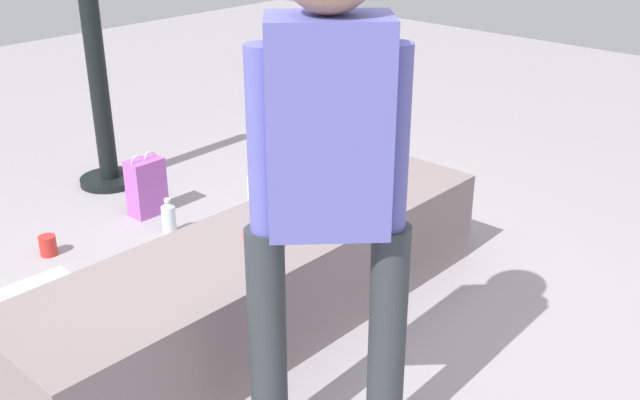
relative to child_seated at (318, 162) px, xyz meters
name	(u,v)px	position (x,y,z in m)	size (l,w,h in m)	color
ground_plane	(269,324)	(-0.32, -0.01, -0.64)	(12.00, 12.00, 0.00)	#A0999F
concrete_ledge	(267,280)	(-0.32, -0.01, -0.43)	(2.21, 0.58, 0.43)	gray
child_seated	(318,162)	(0.00, 0.00, 0.00)	(0.29, 0.34, 0.48)	#251C4D
adult_standing	(328,162)	(-0.69, -0.67, 0.37)	(0.39, 0.39, 1.68)	#31373A
cake_plate	(270,230)	(-0.32, -0.03, -0.19)	(0.22, 0.22, 0.07)	#E0594C
gift_bag	(146,187)	(-0.01, 1.29, -0.48)	(0.19, 0.13, 0.36)	#B259BF
railing_post	(101,104)	(0.10, 1.83, -0.14)	(0.36, 0.36, 1.30)	black
water_bottle_near_gift	(254,187)	(0.50, 0.97, -0.55)	(0.08, 0.08, 0.20)	silver
water_bottle_far_side	(169,218)	(-0.08, 0.99, -0.55)	(0.07, 0.07, 0.20)	silver
party_cup_red	(48,246)	(-0.63, 1.25, -0.59)	(0.08, 0.08, 0.10)	red
cake_box_white	(45,300)	(-0.91, 0.78, -0.59)	(0.31, 0.27, 0.11)	white
handbag_brown_canvas	(321,193)	(0.65, 0.58, -0.52)	(0.32, 0.11, 0.34)	brown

